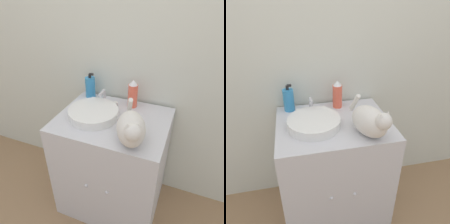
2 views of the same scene
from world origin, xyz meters
TOP-DOWN VIEW (x-y plane):
  - wall_back at (0.00, 0.62)m, footprint 6.00×0.05m
  - vanity_cabinet at (0.00, 0.29)m, footprint 0.74×0.60m
  - sink_basin at (-0.13, 0.27)m, footprint 0.34×0.34m
  - faucet at (-0.13, 0.44)m, footprint 0.21×0.09m
  - cat at (0.18, 0.10)m, footprint 0.25×0.35m
  - soap_bottle at (-0.28, 0.52)m, footprint 0.08×0.08m
  - spray_bottle at (0.07, 0.50)m, footprint 0.07×0.07m

SIDE VIEW (x-z plane):
  - vanity_cabinet at x=0.00m, z-range 0.00..0.83m
  - sink_basin at x=-0.13m, z-range 0.83..0.88m
  - faucet at x=-0.13m, z-range 0.82..0.94m
  - soap_bottle at x=-0.28m, z-range 0.81..1.01m
  - cat at x=0.18m, z-range 0.81..1.03m
  - spray_bottle at x=0.07m, z-range 0.82..1.03m
  - wall_back at x=0.00m, z-range 0.00..2.50m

